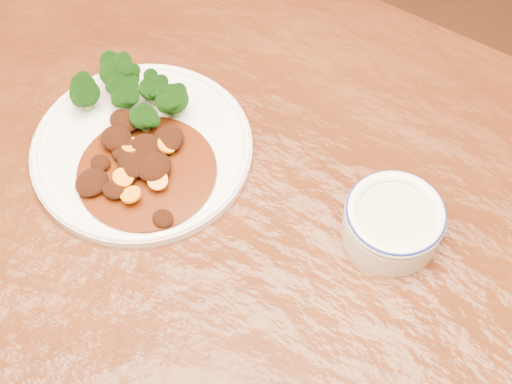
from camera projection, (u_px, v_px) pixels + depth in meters
The scene contains 5 objects.
dining_table at pixel (254, 272), 0.91m from camera, with size 1.53×0.95×0.75m.
dinner_plate at pixel (142, 148), 0.91m from camera, with size 0.28×0.28×0.02m.
broccoli_florets at pixel (130, 90), 0.92m from camera, with size 0.14×0.10×0.05m.
mince_stew at pixel (138, 159), 0.88m from camera, with size 0.17×0.17×0.03m.
dip_bowl at pixel (393, 221), 0.83m from camera, with size 0.12×0.12×0.05m.
Camera 1 is at (0.24, -0.33, 1.49)m, focal length 50.00 mm.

